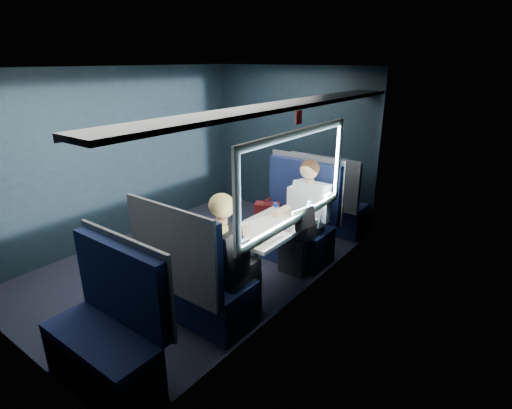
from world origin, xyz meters
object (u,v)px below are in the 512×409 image
Objects in this scene: cup at (302,218)px; seat_bay_far at (195,283)px; seat_bay_near at (293,224)px; seat_row_back at (109,334)px; bottle_small at (309,213)px; table at (266,233)px; woman at (227,254)px; seat_row_front at (328,205)px; man at (306,210)px; laptop at (299,223)px.

seat_bay_far is at bearing -109.81° from cup.
cup is (0.44, -0.55, 0.36)m from seat_bay_near.
seat_row_back reaches higher than bottle_small.
seat_row_back is (-0.18, -1.80, -0.25)m from table.
seat_bay_far reaches higher than bottle_small.
woman is 5.58× the size of bottle_small.
woman is at bearing 33.82° from seat_bay_far.
seat_row_back is (0.00, -3.59, 0.00)m from seat_row_front.
table is at bearing -129.84° from bottle_small.
man reaches higher than seat_bay_far.
bottle_small is at bearing 77.43° from seat_row_back.
woman reaches higher than bottle_small.
woman is at bearing -90.00° from man.
seat_bay_near is (-0.19, 0.87, -0.24)m from table.
seat_row_front is 3.28× the size of laptop.
table is 0.42m from cup.
table is 1.82m from seat_row_back.
seat_bay_near is 5.32× the size of bottle_small.
woman is (0.25, 0.17, 0.31)m from seat_bay_far.
woman is (0.26, -1.58, 0.31)m from seat_bay_near.
seat_row_back is 2.19m from cup.
seat_row_back reaches higher than cup.
seat_bay_far is at bearing -111.29° from bottle_small.
laptop is (0.24, -0.55, 0.09)m from man.
seat_row_front is 0.88× the size of man.
seat_row_front is 12.77× the size of cup.
woman reaches higher than cup.
seat_bay_far is 13.88× the size of cup.
cup is (-0.05, -0.04, -0.06)m from bottle_small.
laptop is (0.49, 1.94, 0.40)m from seat_row_back.
seat_bay_near reaches higher than bottle_small.
seat_bay_far is 1.62m from man.
laptop is 3.90× the size of cup.
seat_row_back is at bearing -104.23° from laptop.
seat_row_front is 1.77m from laptop.
woman reaches higher than seat_row_back.
bottle_small is at bearing 38.24° from cup.
seat_bay_far is at bearing -90.00° from seat_row_front.
cup is at bearing 52.07° from table.
laptop is 0.22m from bottle_small.
laptop is at bearing 74.14° from woman.
seat_bay_near reaches higher than seat_row_front.
seat_bay_near is at bearing 99.43° from woman.
man is 3.73× the size of laptop.
bottle_small is 2.61× the size of cup.
seat_bay_far is at bearing -101.78° from table.
table is at bearing 84.20° from seat_row_back.
woman is at bearing -80.57° from seat_bay_near.
seat_row_back reaches higher than table.
seat_bay_far is 1.32m from cup.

